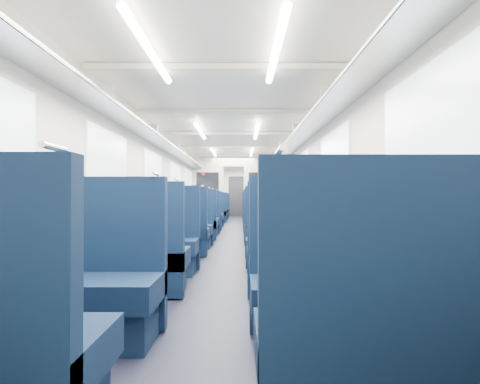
{
  "coord_description": "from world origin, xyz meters",
  "views": [
    {
      "loc": [
        0.24,
        -9.74,
        0.99
      ],
      "look_at": [
        0.21,
        2.02,
        1.13
      ],
      "focal_mm": 27.75,
      "sensor_mm": 36.0,
      "label": 1
    }
  ],
  "objects_px": {
    "seat_8": "(177,234)",
    "seat_24": "(216,211)",
    "seat_9": "(277,235)",
    "seat_21": "(257,213)",
    "seat_14": "(199,221)",
    "seat_23": "(255,212)",
    "seat_10": "(186,229)",
    "seat_22": "(214,212)",
    "seat_15": "(264,221)",
    "seat_12": "(194,224)",
    "seat_2": "(86,288)",
    "seat_5": "(300,260)",
    "bulkhead": "(234,189)",
    "seat_19": "(259,216)",
    "seat_11": "(271,229)",
    "seat_16": "(204,218)",
    "seat_20": "(213,213)",
    "seat_3": "(328,290)",
    "seat_26": "(218,210)",
    "seat_7": "(285,244)",
    "seat_25": "(254,211)",
    "seat_6": "(158,245)",
    "seat_27": "(253,210)",
    "seat_1": "(389,357)",
    "seat_17": "(261,218)",
    "seat_4": "(134,259)",
    "seat_13": "(267,225)",
    "end_door": "(236,196)",
    "seat_18": "(207,216)"
  },
  "relations": [
    {
      "from": "seat_2",
      "to": "seat_7",
      "type": "height_order",
      "value": "same"
    },
    {
      "from": "seat_13",
      "to": "seat_23",
      "type": "relative_size",
      "value": 1.0
    },
    {
      "from": "seat_20",
      "to": "seat_26",
      "type": "bearing_deg",
      "value": 90.0
    },
    {
      "from": "seat_9",
      "to": "seat_21",
      "type": "relative_size",
      "value": 1.0
    },
    {
      "from": "seat_6",
      "to": "seat_19",
      "type": "relative_size",
      "value": 1.0
    },
    {
      "from": "seat_6",
      "to": "seat_27",
      "type": "bearing_deg",
      "value": 82.46
    },
    {
      "from": "bulkhead",
      "to": "seat_3",
      "type": "relative_size",
      "value": 2.39
    },
    {
      "from": "seat_1",
      "to": "seat_17",
      "type": "distance_m",
      "value": 9.24
    },
    {
      "from": "seat_2",
      "to": "seat_24",
      "type": "height_order",
      "value": "same"
    },
    {
      "from": "seat_14",
      "to": "seat_23",
      "type": "bearing_deg",
      "value": 73.27
    },
    {
      "from": "seat_16",
      "to": "seat_20",
      "type": "distance_m",
      "value": 3.32
    },
    {
      "from": "seat_19",
      "to": "seat_15",
      "type": "bearing_deg",
      "value": -90.0
    },
    {
      "from": "seat_3",
      "to": "seat_19",
      "type": "distance_m",
      "value": 9.42
    },
    {
      "from": "seat_5",
      "to": "seat_1",
      "type": "bearing_deg",
      "value": -90.0
    },
    {
      "from": "seat_8",
      "to": "seat_7",
      "type": "bearing_deg",
      "value": -37.68
    },
    {
      "from": "seat_3",
      "to": "seat_14",
      "type": "bearing_deg",
      "value": 103.41
    },
    {
      "from": "seat_4",
      "to": "seat_15",
      "type": "bearing_deg",
      "value": 74.29
    },
    {
      "from": "seat_1",
      "to": "seat_24",
      "type": "distance_m",
      "value": 14.83
    },
    {
      "from": "seat_3",
      "to": "seat_2",
      "type": "bearing_deg",
      "value": 177.64
    },
    {
      "from": "bulkhead",
      "to": "seat_5",
      "type": "bearing_deg",
      "value": -84.58
    },
    {
      "from": "seat_4",
      "to": "seat_6",
      "type": "height_order",
      "value": "same"
    },
    {
      "from": "bulkhead",
      "to": "seat_22",
      "type": "bearing_deg",
      "value": 108.66
    },
    {
      "from": "seat_26",
      "to": "seat_2",
      "type": "bearing_deg",
      "value": -90.0
    },
    {
      "from": "seat_8",
      "to": "seat_11",
      "type": "xyz_separation_m",
      "value": [
        1.66,
        1.06,
        0.0
      ]
    },
    {
      "from": "seat_3",
      "to": "seat_25",
      "type": "distance_m",
      "value": 13.55
    },
    {
      "from": "seat_15",
      "to": "seat_12",
      "type": "bearing_deg",
      "value": -143.15
    },
    {
      "from": "seat_20",
      "to": "seat_25",
      "type": "distance_m",
      "value": 2.67
    },
    {
      "from": "seat_4",
      "to": "seat_19",
      "type": "bearing_deg",
      "value": 78.57
    },
    {
      "from": "seat_2",
      "to": "seat_5",
      "type": "distance_m",
      "value": 2.0
    },
    {
      "from": "seat_19",
      "to": "seat_11",
      "type": "bearing_deg",
      "value": -90.0
    },
    {
      "from": "bulkhead",
      "to": "seat_5",
      "type": "height_order",
      "value": "bulkhead"
    },
    {
      "from": "seat_15",
      "to": "seat_18",
      "type": "bearing_deg",
      "value": 127.99
    },
    {
      "from": "seat_21",
      "to": "seat_25",
      "type": "distance_m",
      "value": 2.17
    },
    {
      "from": "seat_9",
      "to": "seat_27",
      "type": "bearing_deg",
      "value": 90.0
    },
    {
      "from": "seat_8",
      "to": "seat_12",
      "type": "distance_m",
      "value": 2.21
    },
    {
      "from": "seat_6",
      "to": "seat_26",
      "type": "relative_size",
      "value": 1.0
    },
    {
      "from": "seat_26",
      "to": "seat_5",
      "type": "bearing_deg",
      "value": -83.03
    },
    {
      "from": "seat_24",
      "to": "end_door",
      "type": "bearing_deg",
      "value": 71.44
    },
    {
      "from": "seat_7",
      "to": "seat_4",
      "type": "bearing_deg",
      "value": -144.88
    },
    {
      "from": "seat_7",
      "to": "seat_16",
      "type": "height_order",
      "value": "same"
    },
    {
      "from": "seat_8",
      "to": "seat_24",
      "type": "bearing_deg",
      "value": 90.0
    },
    {
      "from": "seat_5",
      "to": "seat_11",
      "type": "bearing_deg",
      "value": 90.0
    },
    {
      "from": "seat_2",
      "to": "seat_7",
      "type": "bearing_deg",
      "value": 54.34
    },
    {
      "from": "seat_10",
      "to": "seat_21",
      "type": "relative_size",
      "value": 1.0
    },
    {
      "from": "seat_14",
      "to": "seat_1",
      "type": "bearing_deg",
      "value": -78.28
    },
    {
      "from": "seat_12",
      "to": "seat_24",
      "type": "xyz_separation_m",
      "value": [
        0.0,
        7.83,
        0.0
      ]
    },
    {
      "from": "seat_11",
      "to": "seat_14",
      "type": "distance_m",
      "value": 2.79
    },
    {
      "from": "seat_10",
      "to": "seat_22",
      "type": "height_order",
      "value": "same"
    },
    {
      "from": "seat_20",
      "to": "seat_26",
      "type": "distance_m",
      "value": 3.31
    },
    {
      "from": "seat_5",
      "to": "seat_24",
      "type": "height_order",
      "value": "same"
    }
  ]
}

